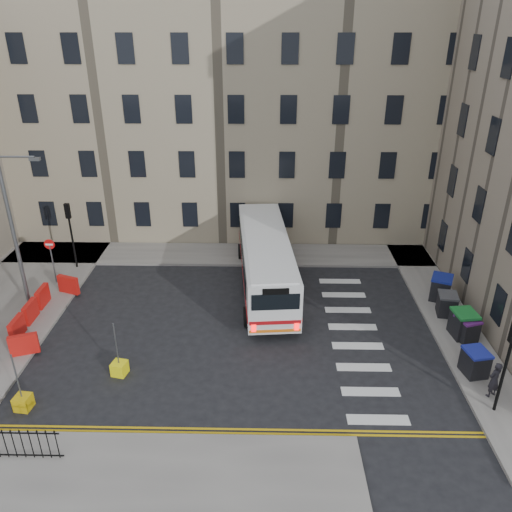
{
  "coord_description": "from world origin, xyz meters",
  "views": [
    {
      "loc": [
        -0.41,
        -20.69,
        13.99
      ],
      "look_at": [
        -0.88,
        2.28,
        3.0
      ],
      "focal_mm": 35.0,
      "sensor_mm": 36.0,
      "label": 1
    }
  ],
  "objects_px": {
    "wheelie_bin_c": "(463,324)",
    "wheelie_bin_e": "(441,288)",
    "bollard_yellow": "(120,368)",
    "wheelie_bin_a": "(475,362)",
    "streetlamp": "(13,232)",
    "pedestrian": "(494,380)",
    "bus": "(265,259)",
    "wheelie_bin_d": "(447,304)",
    "wheelie_bin_b": "(466,328)",
    "bollard_chevron": "(23,402)"
  },
  "relations": [
    {
      "from": "streetlamp",
      "to": "bus",
      "type": "distance_m",
      "value": 13.1
    },
    {
      "from": "bus",
      "to": "bollard_chevron",
      "type": "relative_size",
      "value": 18.97
    },
    {
      "from": "wheelie_bin_d",
      "to": "pedestrian",
      "type": "relative_size",
      "value": 0.75
    },
    {
      "from": "bollard_chevron",
      "to": "bus",
      "type": "bearing_deg",
      "value": 46.83
    },
    {
      "from": "wheelie_bin_e",
      "to": "bollard_chevron",
      "type": "height_order",
      "value": "wheelie_bin_e"
    },
    {
      "from": "wheelie_bin_e",
      "to": "wheelie_bin_c",
      "type": "bearing_deg",
      "value": -67.03
    },
    {
      "from": "wheelie_bin_a",
      "to": "bollard_chevron",
      "type": "relative_size",
      "value": 2.03
    },
    {
      "from": "wheelie_bin_a",
      "to": "bollard_yellow",
      "type": "distance_m",
      "value": 15.26
    },
    {
      "from": "bus",
      "to": "wheelie_bin_d",
      "type": "bearing_deg",
      "value": -22.89
    },
    {
      "from": "bus",
      "to": "bollard_chevron",
      "type": "bearing_deg",
      "value": -138.14
    },
    {
      "from": "streetlamp",
      "to": "wheelie_bin_c",
      "type": "bearing_deg",
      "value": -6.3
    },
    {
      "from": "bus",
      "to": "bollard_yellow",
      "type": "xyz_separation_m",
      "value": [
        -6.28,
        -7.96,
        -1.46
      ]
    },
    {
      "from": "bus",
      "to": "pedestrian",
      "type": "height_order",
      "value": "bus"
    },
    {
      "from": "wheelie_bin_b",
      "to": "bollard_yellow",
      "type": "bearing_deg",
      "value": 172.13
    },
    {
      "from": "wheelie_bin_a",
      "to": "bollard_yellow",
      "type": "xyz_separation_m",
      "value": [
        -15.25,
        -0.17,
        -0.44
      ]
    },
    {
      "from": "bus",
      "to": "wheelie_bin_d",
      "type": "distance_m",
      "value": 9.86
    },
    {
      "from": "wheelie_bin_b",
      "to": "wheelie_bin_c",
      "type": "distance_m",
      "value": 0.29
    },
    {
      "from": "pedestrian",
      "to": "wheelie_bin_c",
      "type": "bearing_deg",
      "value": -121.66
    },
    {
      "from": "streetlamp",
      "to": "wheelie_bin_c",
      "type": "xyz_separation_m",
      "value": [
        22.08,
        -2.44,
        -3.53
      ]
    },
    {
      "from": "wheelie_bin_b",
      "to": "wheelie_bin_c",
      "type": "height_order",
      "value": "wheelie_bin_c"
    },
    {
      "from": "wheelie_bin_c",
      "to": "wheelie_bin_e",
      "type": "xyz_separation_m",
      "value": [
        0.03,
        3.51,
        0.01
      ]
    },
    {
      "from": "wheelie_bin_a",
      "to": "wheelie_bin_b",
      "type": "bearing_deg",
      "value": 66.57
    },
    {
      "from": "wheelie_bin_a",
      "to": "wheelie_bin_c",
      "type": "relative_size",
      "value": 0.93
    },
    {
      "from": "pedestrian",
      "to": "bollard_yellow",
      "type": "xyz_separation_m",
      "value": [
        -15.45,
        1.24,
        -0.65
      ]
    },
    {
      "from": "wheelie_bin_a",
      "to": "pedestrian",
      "type": "xyz_separation_m",
      "value": [
        0.2,
        -1.4,
        0.21
      ]
    },
    {
      "from": "pedestrian",
      "to": "bollard_yellow",
      "type": "height_order",
      "value": "pedestrian"
    },
    {
      "from": "bollard_yellow",
      "to": "wheelie_bin_e",
      "type": "bearing_deg",
      "value": 22.49
    },
    {
      "from": "wheelie_bin_b",
      "to": "bollard_chevron",
      "type": "distance_m",
      "value": 19.68
    },
    {
      "from": "wheelie_bin_a",
      "to": "bollard_chevron",
      "type": "bearing_deg",
      "value": 176.0
    },
    {
      "from": "streetlamp",
      "to": "wheelie_bin_b",
      "type": "distance_m",
      "value": 22.59
    },
    {
      "from": "bollard_chevron",
      "to": "pedestrian",
      "type": "bearing_deg",
      "value": 2.91
    },
    {
      "from": "wheelie_bin_b",
      "to": "bollard_yellow",
      "type": "xyz_separation_m",
      "value": [
        -15.81,
        -2.76,
        -0.42
      ]
    },
    {
      "from": "wheelie_bin_b",
      "to": "bollard_yellow",
      "type": "relative_size",
      "value": 2.08
    },
    {
      "from": "wheelie_bin_e",
      "to": "bollard_yellow",
      "type": "relative_size",
      "value": 2.53
    },
    {
      "from": "wheelie_bin_c",
      "to": "wheelie_bin_e",
      "type": "bearing_deg",
      "value": 82.49
    },
    {
      "from": "bus",
      "to": "wheelie_bin_d",
      "type": "xyz_separation_m",
      "value": [
        9.33,
        -3.02,
        -1.01
      ]
    },
    {
      "from": "wheelie_bin_c",
      "to": "bollard_yellow",
      "type": "distance_m",
      "value": 16.05
    },
    {
      "from": "wheelie_bin_d",
      "to": "streetlamp",
      "type": "bearing_deg",
      "value": -171.37
    },
    {
      "from": "wheelie_bin_a",
      "to": "pedestrian",
      "type": "height_order",
      "value": "pedestrian"
    },
    {
      "from": "wheelie_bin_a",
      "to": "wheelie_bin_d",
      "type": "relative_size",
      "value": 1.01
    },
    {
      "from": "wheelie_bin_b",
      "to": "bus",
      "type": "bearing_deg",
      "value": 133.63
    },
    {
      "from": "wheelie_bin_a",
      "to": "bollard_chevron",
      "type": "distance_m",
      "value": 18.64
    },
    {
      "from": "bus",
      "to": "wheelie_bin_e",
      "type": "height_order",
      "value": "bus"
    },
    {
      "from": "wheelie_bin_c",
      "to": "bollard_yellow",
      "type": "relative_size",
      "value": 2.18
    },
    {
      "from": "streetlamp",
      "to": "bollard_yellow",
      "type": "bearing_deg",
      "value": -40.79
    },
    {
      "from": "wheelie_bin_a",
      "to": "bollard_yellow",
      "type": "height_order",
      "value": "wheelie_bin_a"
    },
    {
      "from": "wheelie_bin_c",
      "to": "bollard_chevron",
      "type": "distance_m",
      "value": 19.7
    },
    {
      "from": "bus",
      "to": "wheelie_bin_b",
      "type": "relative_size",
      "value": 9.12
    },
    {
      "from": "wheelie_bin_c",
      "to": "bus",
      "type": "bearing_deg",
      "value": 145.48
    },
    {
      "from": "streetlamp",
      "to": "wheelie_bin_b",
      "type": "bearing_deg",
      "value": -6.97
    }
  ]
}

